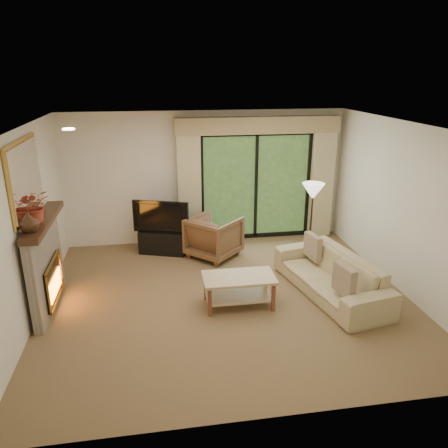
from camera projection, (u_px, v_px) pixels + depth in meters
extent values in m
plane|color=brown|center=(227.00, 298.00, 6.73)|extent=(5.50, 5.50, 0.00)
plane|color=white|center=(228.00, 126.00, 5.86)|extent=(5.50, 5.50, 0.00)
plane|color=white|center=(206.00, 178.00, 8.62)|extent=(5.00, 0.00, 5.00)
plane|color=white|center=(273.00, 305.00, 3.97)|extent=(5.00, 0.00, 5.00)
plane|color=white|center=(26.00, 228.00, 5.88)|extent=(0.00, 5.00, 5.00)
plane|color=white|center=(403.00, 209.00, 6.71)|extent=(0.00, 5.00, 5.00)
cube|color=#CABC8C|center=(189.00, 185.00, 8.45)|extent=(0.45, 0.18, 2.35)
cube|color=#CABC8C|center=(322.00, 180.00, 8.86)|extent=(0.45, 0.18, 2.35)
cube|color=tan|center=(258.00, 125.00, 8.30)|extent=(3.20, 0.24, 0.32)
cube|color=black|center=(164.00, 241.00, 8.33)|extent=(0.97, 0.67, 0.44)
imported|color=black|center=(162.00, 215.00, 8.15)|extent=(1.05, 0.48, 0.61)
imported|color=brown|center=(214.00, 237.00, 8.11)|extent=(1.19, 1.19, 0.78)
imported|color=tan|center=(330.00, 275.00, 6.76)|extent=(1.26, 2.30, 0.63)
cube|color=brown|center=(344.00, 280.00, 6.09)|extent=(0.19, 0.44, 0.42)
cube|color=brown|center=(313.00, 246.00, 7.26)|extent=(0.19, 0.42, 0.41)
imported|color=#3B2314|center=(29.00, 222.00, 5.51)|extent=(0.31, 0.31, 0.26)
imported|color=#A73D27|center=(35.00, 206.00, 5.83)|extent=(0.49, 0.45, 0.45)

